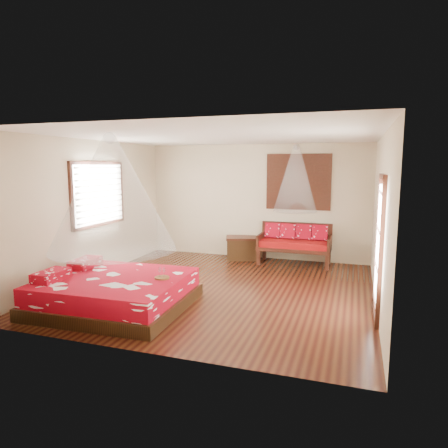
# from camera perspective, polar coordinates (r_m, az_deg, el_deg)

# --- Properties ---
(room) EXTENTS (5.54, 5.54, 2.84)m
(room) POSITION_cam_1_polar(r_m,az_deg,el_deg) (7.28, -0.69, 1.38)
(room) COLOR black
(room) RESTS_ON ground
(bed) EXTENTS (2.34, 2.13, 0.65)m
(bed) POSITION_cam_1_polar(r_m,az_deg,el_deg) (6.80, -15.39, -9.33)
(bed) COLOR black
(bed) RESTS_ON floor
(daybed) EXTENTS (1.66, 0.74, 0.94)m
(daybed) POSITION_cam_1_polar(r_m,az_deg,el_deg) (9.47, 10.07, -2.52)
(daybed) COLOR black
(daybed) RESTS_ON floor
(storage_chest) EXTENTS (0.95, 0.80, 0.55)m
(storage_chest) POSITION_cam_1_polar(r_m,az_deg,el_deg) (9.84, 2.69, -3.41)
(storage_chest) COLOR black
(storage_chest) RESTS_ON floor
(shutter_panel) EXTENTS (1.52, 0.06, 1.32)m
(shutter_panel) POSITION_cam_1_polar(r_m,az_deg,el_deg) (9.65, 10.58, 5.93)
(shutter_panel) COLOR black
(shutter_panel) RESTS_ON wall_back
(window_left) EXTENTS (0.10, 1.74, 1.34)m
(window_left) POSITION_cam_1_polar(r_m,az_deg,el_deg) (8.69, -17.43, 4.12)
(window_left) COLOR black
(window_left) RESTS_ON wall_left
(glazed_door) EXTENTS (0.08, 1.02, 2.16)m
(glazed_door) POSITION_cam_1_polar(r_m,az_deg,el_deg) (6.36, 21.25, -3.23)
(glazed_door) COLOR black
(glazed_door) RESTS_ON floor
(wine_tray) EXTENTS (0.23, 0.23, 0.19)m
(wine_tray) POSITION_cam_1_polar(r_m,az_deg,el_deg) (6.47, -8.86, -7.30)
(wine_tray) COLOR brown
(wine_tray) RESTS_ON bed
(mosquito_net_main) EXTENTS (1.98, 1.98, 1.80)m
(mosquito_net_main) POSITION_cam_1_polar(r_m,az_deg,el_deg) (6.49, -15.76, 4.21)
(mosquito_net_main) COLOR silver
(mosquito_net_main) RESTS_ON ceiling
(mosquito_net_daybed) EXTENTS (0.98, 0.98, 1.50)m
(mosquito_net_daybed) POSITION_cam_1_polar(r_m,az_deg,el_deg) (9.18, 10.19, 6.45)
(mosquito_net_daybed) COLOR silver
(mosquito_net_daybed) RESTS_ON ceiling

